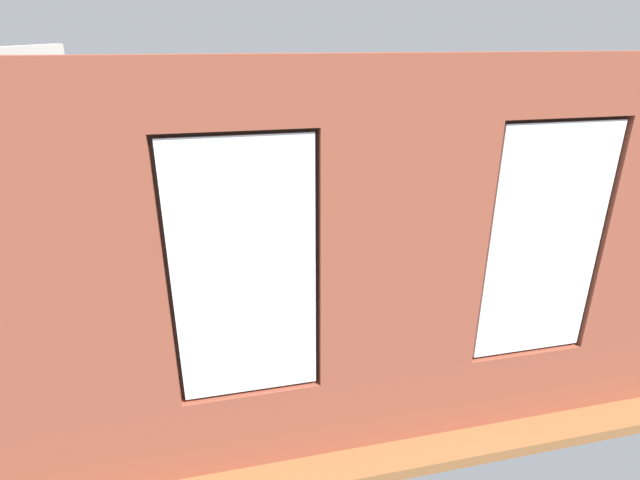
% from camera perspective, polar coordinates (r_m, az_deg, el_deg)
% --- Properties ---
extents(ground_plane, '(6.95, 5.82, 0.10)m').
position_cam_1_polar(ground_plane, '(6.55, 0.25, -6.60)').
color(ground_plane, brown).
extents(brick_wall_with_windows, '(6.35, 0.30, 3.02)m').
position_cam_1_polar(brick_wall_with_windows, '(3.71, 9.26, -4.20)').
color(brick_wall_with_windows, brown).
rests_on(brick_wall_with_windows, ground_plane).
extents(white_wall_right, '(0.10, 4.82, 3.02)m').
position_cam_1_polar(white_wall_right, '(5.90, -30.27, 3.42)').
color(white_wall_right, silver).
rests_on(white_wall_right, ground_plane).
extents(couch_by_window, '(1.96, 0.87, 0.80)m').
position_cam_1_polar(couch_by_window, '(4.69, -1.41, -14.13)').
color(couch_by_window, black).
rests_on(couch_by_window, ground_plane).
extents(couch_left, '(0.93, 1.89, 0.80)m').
position_cam_1_polar(couch_left, '(7.08, 20.71, -2.40)').
color(couch_left, black).
rests_on(couch_left, ground_plane).
extents(coffee_table, '(1.30, 0.74, 0.45)m').
position_cam_1_polar(coffee_table, '(6.68, -4.00, -1.85)').
color(coffee_table, olive).
rests_on(coffee_table, ground_plane).
extents(cup_ceramic, '(0.08, 0.08, 0.10)m').
position_cam_1_polar(cup_ceramic, '(6.81, -1.23, -0.31)').
color(cup_ceramic, '#4C4C51').
rests_on(cup_ceramic, coffee_table).
extents(candle_jar, '(0.08, 0.08, 0.11)m').
position_cam_1_polar(candle_jar, '(6.49, -7.27, -1.64)').
color(candle_jar, '#B7333D').
rests_on(candle_jar, coffee_table).
extents(table_plant_small, '(0.14, 0.14, 0.23)m').
position_cam_1_polar(table_plant_small, '(6.51, -3.04, -0.67)').
color(table_plant_small, '#9E5638').
rests_on(table_plant_small, coffee_table).
extents(remote_black, '(0.14, 0.16, 0.02)m').
position_cam_1_polar(remote_black, '(6.71, -5.51, -1.11)').
color(remote_black, black).
rests_on(remote_black, coffee_table).
extents(remote_gray, '(0.06, 0.17, 0.02)m').
position_cam_1_polar(remote_gray, '(6.65, -4.01, -1.30)').
color(remote_gray, '#59595B').
rests_on(remote_gray, coffee_table).
extents(media_console, '(1.20, 0.42, 0.48)m').
position_cam_1_polar(media_console, '(6.31, -25.39, -7.19)').
color(media_console, black).
rests_on(media_console, ground_plane).
extents(tv_flatscreen, '(1.02, 0.20, 0.71)m').
position_cam_1_polar(tv_flatscreen, '(6.06, -26.30, -2.25)').
color(tv_flatscreen, black).
rests_on(tv_flatscreen, media_console).
extents(papasan_chair, '(1.19, 1.19, 0.73)m').
position_cam_1_polar(papasan_chair, '(7.88, -8.74, 2.32)').
color(papasan_chair, olive).
rests_on(papasan_chair, ground_plane).
extents(potted_plant_beside_window_right, '(0.84, 0.88, 1.28)m').
position_cam_1_polar(potted_plant_beside_window_right, '(4.36, -19.02, -12.44)').
color(potted_plant_beside_window_right, brown).
rests_on(potted_plant_beside_window_right, ground_plane).
extents(potted_plant_corner_near_left, '(1.10, 1.16, 1.24)m').
position_cam_1_polar(potted_plant_corner_near_left, '(8.82, 14.09, 5.37)').
color(potted_plant_corner_near_left, '#47423D').
rests_on(potted_plant_corner_near_left, ground_plane).
extents(potted_plant_corner_far_left, '(0.70, 0.78, 1.36)m').
position_cam_1_polar(potted_plant_corner_far_left, '(5.94, 30.96, -7.32)').
color(potted_plant_corner_far_left, beige).
rests_on(potted_plant_corner_far_left, ground_plane).
extents(potted_plant_mid_room_small, '(0.31, 0.31, 0.55)m').
position_cam_1_polar(potted_plant_mid_room_small, '(7.46, 1.56, 0.51)').
color(potted_plant_mid_room_small, '#9E5638').
rests_on(potted_plant_mid_room_small, ground_plane).
extents(potted_plant_near_tv, '(0.74, 0.74, 1.17)m').
position_cam_1_polar(potted_plant_near_tv, '(5.05, -22.44, -7.56)').
color(potted_plant_near_tv, brown).
rests_on(potted_plant_near_tv, ground_plane).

